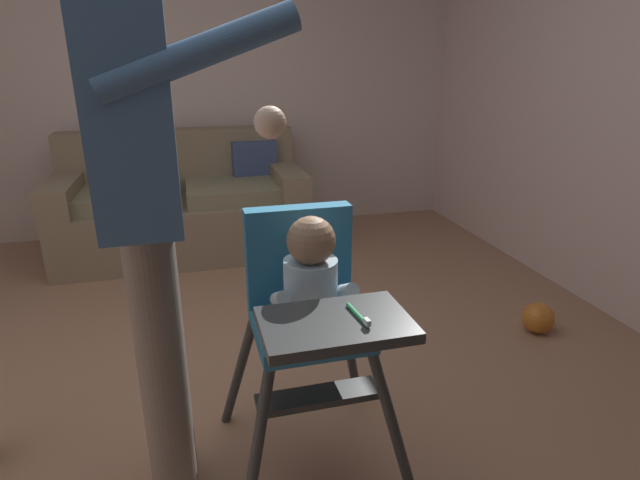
{
  "coord_description": "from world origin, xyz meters",
  "views": [
    {
      "loc": [
        -0.02,
        -1.78,
        1.36
      ],
      "look_at": [
        0.41,
        -0.14,
        0.76
      ],
      "focal_mm": 28.58,
      "sensor_mm": 36.0,
      "label": 1
    }
  ],
  "objects_px": {
    "couch": "(184,206)",
    "high_chair": "(309,299)",
    "toy_ball_second": "(538,318)",
    "adult_standing": "(147,210)"
  },
  "relations": [
    {
      "from": "high_chair",
      "to": "toy_ball_second",
      "type": "bearing_deg",
      "value": 112.19
    },
    {
      "from": "couch",
      "to": "high_chair",
      "type": "height_order",
      "value": "high_chair"
    },
    {
      "from": "adult_standing",
      "to": "toy_ball_second",
      "type": "xyz_separation_m",
      "value": [
        1.83,
        0.57,
        -0.88
      ]
    },
    {
      "from": "adult_standing",
      "to": "toy_ball_second",
      "type": "distance_m",
      "value": 2.11
    },
    {
      "from": "toy_ball_second",
      "to": "high_chair",
      "type": "bearing_deg",
      "value": -157.48
    },
    {
      "from": "high_chair",
      "to": "toy_ball_second",
      "type": "height_order",
      "value": "high_chair"
    },
    {
      "from": "couch",
      "to": "adult_standing",
      "type": "relative_size",
      "value": 1.03
    },
    {
      "from": "couch",
      "to": "high_chair",
      "type": "bearing_deg",
      "value": 9.63
    },
    {
      "from": "couch",
      "to": "high_chair",
      "type": "xyz_separation_m",
      "value": [
        0.4,
        -2.33,
        0.3
      ]
    },
    {
      "from": "high_chair",
      "to": "adult_standing",
      "type": "distance_m",
      "value": 0.57
    }
  ]
}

